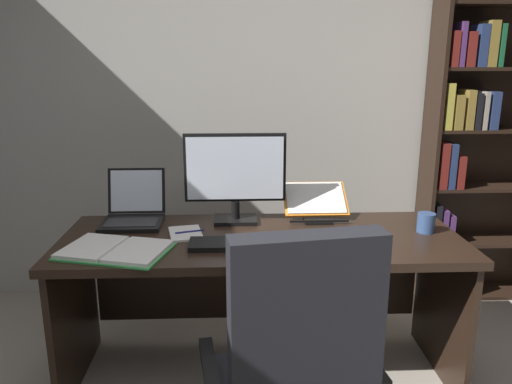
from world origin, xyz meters
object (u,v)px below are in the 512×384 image
object	(u,v)px
desk	(260,268)
pen	(190,231)
keyboard	(236,244)
coffee_mug	(426,223)
monitor	(235,177)
laptop	(134,212)
notepad	(186,233)
reading_stand_with_book	(316,202)
open_binder	(115,250)
computer_mouse	(302,241)
bookshelf	(481,126)

from	to	relation	value
desk	pen	distance (m)	0.41
keyboard	coffee_mug	bearing A→B (deg)	9.55
monitor	keyboard	world-z (taller)	monitor
laptop	notepad	world-z (taller)	laptop
reading_stand_with_book	open_binder	world-z (taller)	reading_stand_with_book
reading_stand_with_book	computer_mouse	bearing A→B (deg)	-106.58
reading_stand_with_book	coffee_mug	distance (m)	0.57
bookshelf	keyboard	size ratio (longest dim) A/B	5.39
laptop	open_binder	distance (m)	0.42
desk	coffee_mug	size ratio (longest dim) A/B	20.02
computer_mouse	laptop	bearing A→B (deg)	155.80
desk	bookshelf	xyz separation A→B (m)	(1.44, 0.77, 0.61)
computer_mouse	monitor	bearing A→B (deg)	129.62
laptop	notepad	xyz separation A→B (m)	(0.28, -0.20, -0.05)
bookshelf	laptop	world-z (taller)	bookshelf
computer_mouse	notepad	world-z (taller)	computer_mouse
pen	laptop	bearing A→B (deg)	146.66
monitor	computer_mouse	distance (m)	0.52
desk	keyboard	distance (m)	0.32
bookshelf	pen	world-z (taller)	bookshelf
reading_stand_with_book	coffee_mug	bearing A→B (deg)	-28.35
desk	open_binder	world-z (taller)	open_binder
monitor	coffee_mug	bearing A→B (deg)	-12.58
reading_stand_with_book	open_binder	xyz separation A→B (m)	(-0.95, -0.47, -0.07)
bookshelf	pen	bearing A→B (deg)	-155.56
computer_mouse	open_binder	distance (m)	0.83
reading_stand_with_book	pen	size ratio (longest dim) A/B	2.40
monitor	desk	bearing A→B (deg)	-51.39
computer_mouse	open_binder	world-z (taller)	computer_mouse
keyboard	computer_mouse	xyz separation A→B (m)	(0.30, 0.00, 0.01)
open_binder	computer_mouse	bearing A→B (deg)	18.77
desk	open_binder	xyz separation A→B (m)	(-0.65, -0.26, 0.21)
coffee_mug	open_binder	bearing A→B (deg)	-171.93
desk	laptop	world-z (taller)	laptop
desk	computer_mouse	xyz separation A→B (m)	(0.18, -0.21, 0.22)
desk	monitor	bearing A→B (deg)	128.61
notepad	coffee_mug	xyz separation A→B (m)	(1.17, -0.02, 0.04)
pen	coffee_mug	bearing A→B (deg)	-0.77
laptop	coffee_mug	distance (m)	1.47
bookshelf	open_binder	distance (m)	2.37
reading_stand_with_book	open_binder	distance (m)	1.07
reading_stand_with_book	bookshelf	bearing A→B (deg)	26.11
bookshelf	keyboard	xyz separation A→B (m)	(-1.57, -0.98, -0.40)
desk	keyboard	xyz separation A→B (m)	(-0.12, -0.21, 0.21)
open_binder	notepad	xyz separation A→B (m)	(0.28, 0.22, -0.01)
bookshelf	reading_stand_with_book	world-z (taller)	bookshelf
bookshelf	coffee_mug	bearing A→B (deg)	-127.75
desk	pen	size ratio (longest dim) A/B	13.57
coffee_mug	reading_stand_with_book	bearing A→B (deg)	151.65
computer_mouse	bookshelf	bearing A→B (deg)	37.84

